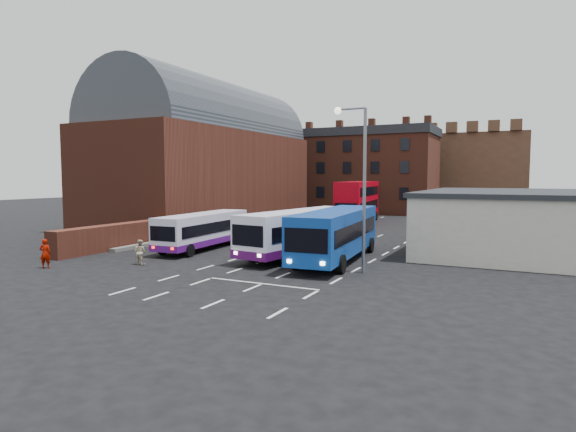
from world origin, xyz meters
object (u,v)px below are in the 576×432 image
at_px(bus_red_double, 358,201).
at_px(pedestrian_red, 45,253).
at_px(street_lamp, 359,173).
at_px(pedestrian_beige, 140,252).
at_px(bus_blue, 336,231).
at_px(bus_white_outbound, 203,228).
at_px(bus_white_inbound, 300,229).

bearing_deg(bus_red_double, pedestrian_red, 71.35).
height_order(street_lamp, pedestrian_beige, street_lamp).
xyz_separation_m(pedestrian_red, pedestrian_beige, (4.08, 3.24, -0.09)).
xyz_separation_m(bus_red_double, pedestrian_red, (-7.65, -33.94, -1.64)).
distance_m(bus_red_double, pedestrian_beige, 30.95).
xyz_separation_m(bus_blue, bus_red_double, (-6.50, 24.39, 0.63)).
relative_size(bus_white_outbound, bus_blue, 0.82).
bearing_deg(bus_blue, bus_white_inbound, -20.92).
height_order(bus_white_inbound, bus_blue, bus_blue).
bearing_deg(bus_red_double, street_lamp, 101.98).
relative_size(street_lamp, pedestrian_beige, 5.94).
bearing_deg(pedestrian_beige, bus_blue, -150.28).
height_order(bus_blue, bus_red_double, bus_red_double).
relative_size(bus_white_outbound, pedestrian_red, 5.64).
bearing_deg(bus_blue, bus_white_outbound, -7.50).
height_order(bus_white_outbound, pedestrian_beige, bus_white_outbound).
distance_m(bus_white_outbound, bus_white_inbound, 7.55).
height_order(bus_white_outbound, street_lamp, street_lamp).
height_order(bus_red_double, pedestrian_beige, bus_red_double).
distance_m(bus_white_inbound, pedestrian_red, 15.35).
height_order(pedestrian_red, pedestrian_beige, pedestrian_red).
bearing_deg(pedestrian_beige, bus_red_double, -98.99).
distance_m(bus_red_double, pedestrian_red, 34.83).
distance_m(bus_white_outbound, street_lamp, 13.66).
bearing_deg(bus_white_inbound, bus_white_outbound, 10.52).
relative_size(pedestrian_red, pedestrian_beige, 1.12).
distance_m(pedestrian_red, pedestrian_beige, 5.21).
xyz_separation_m(bus_blue, street_lamp, (2.29, -2.76, 3.58)).
bearing_deg(bus_blue, pedestrian_red, 29.09).
bearing_deg(bus_white_inbound, pedestrian_beige, 52.55).
xyz_separation_m(street_lamp, pedestrian_red, (-16.43, -6.79, -4.60)).
bearing_deg(pedestrian_red, bus_red_double, -133.50).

